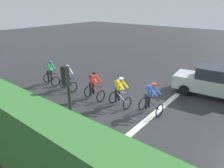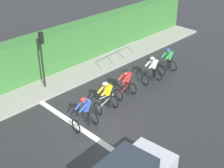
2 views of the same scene
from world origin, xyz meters
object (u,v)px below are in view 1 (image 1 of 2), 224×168
at_px(cyclist_trailing, 151,99).
at_px(pedestrian_railing_kerbside, 14,92).
at_px(cyclist_lead, 51,73).
at_px(traffic_light_near_crossing, 68,99).
at_px(cyclist_mid, 94,86).
at_px(car_silver, 212,82).
at_px(cyclist_second, 67,78).
at_px(cyclist_fourth, 120,92).

xyz_separation_m(cyclist_trailing, pedestrian_railing_kerbside, (-3.79, 6.18, -0.01)).
xyz_separation_m(cyclist_lead, traffic_light_near_crossing, (-3.76, -6.40, 1.43)).
xyz_separation_m(cyclist_lead, cyclist_mid, (0.11, -3.88, 0.00)).
height_order(cyclist_lead, traffic_light_near_crossing, traffic_light_near_crossing).
relative_size(cyclist_lead, cyclist_trailing, 1.00).
relative_size(cyclist_lead, car_silver, 0.39).
bearing_deg(traffic_light_near_crossing, cyclist_second, 51.08).
height_order(cyclist_mid, cyclist_fourth, same).
bearing_deg(car_silver, traffic_light_near_crossing, 163.00).
bearing_deg(cyclist_second, pedestrian_railing_kerbside, 169.92).
relative_size(cyclist_second, cyclist_trailing, 1.00).
bearing_deg(cyclist_second, cyclist_fourth, -86.40).
height_order(cyclist_lead, cyclist_second, same).
relative_size(car_silver, traffic_light_near_crossing, 1.27).
bearing_deg(cyclist_second, cyclist_trailing, -84.17).
xyz_separation_m(cyclist_second, cyclist_fourth, (0.25, -3.93, 0.00)).
height_order(cyclist_mid, cyclist_trailing, same).
relative_size(cyclist_lead, cyclist_second, 1.00).
distance_m(cyclist_lead, pedestrian_railing_kerbside, 3.30).
distance_m(car_silver, traffic_light_near_crossing, 9.10).
bearing_deg(cyclist_lead, cyclist_fourth, -86.51).
relative_size(car_silver, pedestrian_railing_kerbside, 1.24).
relative_size(cyclist_second, pedestrian_railing_kerbside, 0.48).
height_order(cyclist_mid, pedestrian_railing_kerbside, cyclist_mid).
bearing_deg(cyclist_second, car_silver, -57.31).
distance_m(cyclist_mid, cyclist_trailing, 3.39).
height_order(cyclist_trailing, car_silver, car_silver).
bearing_deg(cyclist_trailing, cyclist_second, 95.83).
bearing_deg(cyclist_trailing, traffic_light_near_crossing, 169.40).
distance_m(cyclist_fourth, traffic_light_near_crossing, 4.43).
distance_m(cyclist_second, car_silver, 8.80).
bearing_deg(car_silver, cyclist_second, 122.69).
height_order(car_silver, traffic_light_near_crossing, traffic_light_near_crossing).
relative_size(cyclist_lead, pedestrian_railing_kerbside, 0.48).
xyz_separation_m(cyclist_second, cyclist_mid, (0.02, -2.26, 0.00)).
xyz_separation_m(cyclist_mid, cyclist_fourth, (0.23, -1.67, 0.00)).
relative_size(cyclist_mid, cyclist_fourth, 1.00).
height_order(cyclist_mid, traffic_light_near_crossing, traffic_light_near_crossing).
relative_size(cyclist_lead, cyclist_fourth, 1.00).
bearing_deg(car_silver, pedestrian_railing_kerbside, 134.98).
height_order(cyclist_lead, cyclist_fourth, same).
bearing_deg(cyclist_mid, cyclist_fourth, -82.19).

